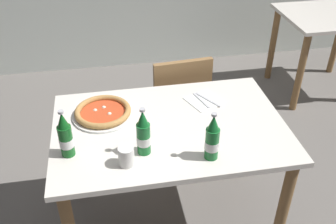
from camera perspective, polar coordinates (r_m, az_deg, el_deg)
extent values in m
plane|color=slate|center=(2.52, 0.21, -15.79)|extent=(8.00, 8.00, 0.00)
cube|color=silver|center=(2.01, 0.25, -2.33)|extent=(1.20, 0.80, 0.03)
cylinder|color=olive|center=(2.17, 16.55, -13.98)|extent=(0.06, 0.06, 0.72)
cylinder|color=olive|center=(2.50, -13.58, -5.83)|extent=(0.06, 0.06, 0.72)
cylinder|color=olive|center=(2.62, 10.56, -3.15)|extent=(0.06, 0.06, 0.72)
cube|color=olive|center=(2.75, 1.01, 1.37)|extent=(0.43, 0.43, 0.04)
cube|color=olive|center=(2.49, 2.20, 3.40)|extent=(0.38, 0.07, 0.40)
cylinder|color=olive|center=(3.06, 3.16, 0.00)|extent=(0.04, 0.04, 0.41)
cylinder|color=olive|center=(2.98, -3.07, -0.97)|extent=(0.04, 0.04, 0.41)
cylinder|color=olive|center=(2.80, 5.28, -3.84)|extent=(0.04, 0.04, 0.41)
cylinder|color=olive|center=(2.72, -1.51, -5.01)|extent=(0.04, 0.04, 0.41)
cube|color=silver|center=(3.70, 22.84, 13.00)|extent=(0.80, 0.70, 0.03)
cylinder|color=olive|center=(3.45, 18.95, 5.43)|extent=(0.06, 0.06, 0.72)
cylinder|color=olive|center=(3.91, 15.23, 9.60)|extent=(0.06, 0.06, 0.72)
cylinder|color=white|center=(2.09, -9.56, -0.38)|extent=(0.33, 0.33, 0.01)
cylinder|color=#CC4723|center=(2.09, -9.59, -0.13)|extent=(0.24, 0.24, 0.01)
torus|color=#B78447|center=(2.08, -9.61, 0.11)|extent=(0.30, 0.30, 0.03)
sphere|color=silver|center=(2.11, -10.71, 0.19)|extent=(0.02, 0.02, 0.02)
sphere|color=silver|center=(2.07, -8.64, -0.33)|extent=(0.02, 0.02, 0.02)
sphere|color=silver|center=(2.13, -9.46, 0.62)|extent=(0.02, 0.02, 0.02)
cylinder|color=#196B2D|center=(1.79, -3.62, -3.94)|extent=(0.06, 0.06, 0.16)
cone|color=#196B2D|center=(1.72, -3.76, -0.88)|extent=(0.05, 0.05, 0.07)
cylinder|color=#B7B7BC|center=(1.69, -3.82, 0.32)|extent=(0.03, 0.03, 0.01)
cylinder|color=white|center=(1.79, -3.61, -4.14)|extent=(0.07, 0.07, 0.04)
cylinder|color=#196B2D|center=(1.77, 6.51, -4.65)|extent=(0.06, 0.06, 0.16)
cone|color=#196B2D|center=(1.69, 6.76, -1.58)|extent=(0.05, 0.05, 0.07)
cylinder|color=#B7B7BC|center=(1.67, 6.86, -0.38)|extent=(0.03, 0.03, 0.01)
cylinder|color=white|center=(1.77, 6.49, -4.85)|extent=(0.07, 0.07, 0.04)
cylinder|color=#14591E|center=(1.83, -14.81, -4.13)|extent=(0.06, 0.06, 0.16)
cone|color=#14591E|center=(1.76, -15.37, -1.15)|extent=(0.05, 0.05, 0.07)
cylinder|color=#B7B7BC|center=(1.74, -15.58, 0.01)|extent=(0.03, 0.03, 0.01)
cylinder|color=white|center=(1.84, -14.77, -4.33)|extent=(0.07, 0.07, 0.04)
cube|color=white|center=(2.20, 5.43, 1.71)|extent=(0.24, 0.24, 0.00)
cube|color=silver|center=(2.20, 5.94, 1.85)|extent=(0.11, 0.17, 0.00)
cube|color=silver|center=(2.19, 4.93, 1.76)|extent=(0.06, 0.17, 0.00)
cylinder|color=white|center=(1.75, -6.17, -6.51)|extent=(0.07, 0.07, 0.09)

